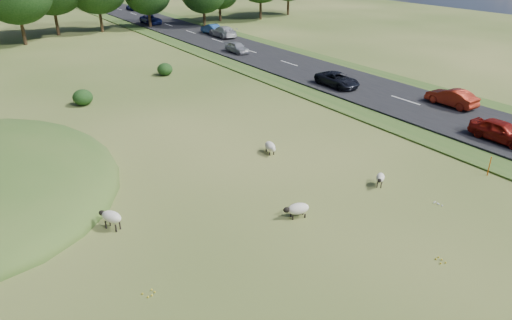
{
  "coord_description": "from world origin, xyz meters",
  "views": [
    {
      "loc": [
        -11.24,
        -15.51,
        12.18
      ],
      "look_at": [
        2.0,
        4.0,
        1.0
      ],
      "focal_mm": 32.0,
      "sensor_mm": 36.0,
      "label": 1
    }
  ],
  "objects_px": {
    "sheep_2": "(297,209)",
    "car_2": "(337,80)",
    "sheep_4": "(111,217)",
    "car_1": "(223,32)",
    "marker_post": "(489,166)",
    "sheep_0": "(380,178)",
    "car_4": "(133,7)",
    "car_7": "(237,47)",
    "sheep_1": "(270,147)",
    "car_0": "(211,29)",
    "car_3": "(452,97)",
    "car_5": "(151,19)",
    "car_6": "(501,131)"
  },
  "relations": [
    {
      "from": "car_4",
      "to": "car_2",
      "type": "bearing_deg",
      "value": 86.53
    },
    {
      "from": "sheep_4",
      "to": "car_1",
      "type": "bearing_deg",
      "value": -65.25
    },
    {
      "from": "car_3",
      "to": "sheep_1",
      "type": "bearing_deg",
      "value": -3.39
    },
    {
      "from": "car_6",
      "to": "car_7",
      "type": "bearing_deg",
      "value": 90.0
    },
    {
      "from": "sheep_1",
      "to": "sheep_4",
      "type": "height_order",
      "value": "sheep_4"
    },
    {
      "from": "sheep_1",
      "to": "car_6",
      "type": "xyz_separation_m",
      "value": [
        13.61,
        -7.38,
        0.47
      ]
    },
    {
      "from": "sheep_2",
      "to": "car_4",
      "type": "bearing_deg",
      "value": -87.3
    },
    {
      "from": "sheep_2",
      "to": "car_2",
      "type": "bearing_deg",
      "value": -120.48
    },
    {
      "from": "car_2",
      "to": "car_3",
      "type": "bearing_deg",
      "value": -67.85
    },
    {
      "from": "sheep_1",
      "to": "car_2",
      "type": "relative_size",
      "value": 0.3
    },
    {
      "from": "sheep_1",
      "to": "car_2",
      "type": "xyz_separation_m",
      "value": [
        13.61,
        8.3,
        0.4
      ]
    },
    {
      "from": "sheep_0",
      "to": "car_0",
      "type": "xyz_separation_m",
      "value": [
        14.93,
        45.92,
        0.43
      ]
    },
    {
      "from": "marker_post",
      "to": "car_1",
      "type": "xyz_separation_m",
      "value": [
        8.74,
        45.32,
        0.41
      ]
    },
    {
      "from": "marker_post",
      "to": "sheep_0",
      "type": "height_order",
      "value": "marker_post"
    },
    {
      "from": "sheep_2",
      "to": "car_7",
      "type": "height_order",
      "value": "car_7"
    },
    {
      "from": "car_0",
      "to": "car_2",
      "type": "relative_size",
      "value": 0.93
    },
    {
      "from": "sheep_2",
      "to": "car_1",
      "type": "distance_m",
      "value": 47.39
    },
    {
      "from": "sheep_1",
      "to": "sheep_2",
      "type": "xyz_separation_m",
      "value": [
        -3.33,
        -6.9,
        0.0
      ]
    },
    {
      "from": "sheep_4",
      "to": "car_4",
      "type": "distance_m",
      "value": 79.11
    },
    {
      "from": "sheep_0",
      "to": "car_0",
      "type": "distance_m",
      "value": 48.29
    },
    {
      "from": "car_0",
      "to": "car_7",
      "type": "height_order",
      "value": "car_0"
    },
    {
      "from": "car_4",
      "to": "car_6",
      "type": "height_order",
      "value": "car_6"
    },
    {
      "from": "sheep_0",
      "to": "car_3",
      "type": "relative_size",
      "value": 0.24
    },
    {
      "from": "car_0",
      "to": "car_3",
      "type": "bearing_deg",
      "value": 90.0
    },
    {
      "from": "sheep_4",
      "to": "car_6",
      "type": "distance_m",
      "value": 25.22
    },
    {
      "from": "car_3",
      "to": "marker_post",
      "type": "bearing_deg",
      "value": 44.44
    },
    {
      "from": "marker_post",
      "to": "car_5",
      "type": "distance_m",
      "value": 62.37
    },
    {
      "from": "car_0",
      "to": "car_1",
      "type": "relative_size",
      "value": 0.81
    },
    {
      "from": "sheep_0",
      "to": "car_5",
      "type": "relative_size",
      "value": 0.2
    },
    {
      "from": "sheep_2",
      "to": "sheep_4",
      "type": "relative_size",
      "value": 1.04
    },
    {
      "from": "sheep_4",
      "to": "marker_post",
      "type": "bearing_deg",
      "value": -137.64
    },
    {
      "from": "marker_post",
      "to": "car_3",
      "type": "relative_size",
      "value": 0.29
    },
    {
      "from": "sheep_2",
      "to": "car_5",
      "type": "height_order",
      "value": "car_5"
    },
    {
      "from": "sheep_4",
      "to": "car_2",
      "type": "relative_size",
      "value": 0.29
    },
    {
      "from": "sheep_4",
      "to": "car_7",
      "type": "height_order",
      "value": "car_7"
    },
    {
      "from": "car_4",
      "to": "car_6",
      "type": "xyz_separation_m",
      "value": [
        -3.8,
        -78.38,
        0.07
      ]
    },
    {
      "from": "car_3",
      "to": "car_6",
      "type": "relative_size",
      "value": 1.02
    },
    {
      "from": "car_0",
      "to": "car_6",
      "type": "xyz_separation_m",
      "value": [
        -3.8,
        -46.34,
        -0.0
      ]
    },
    {
      "from": "car_6",
      "to": "car_4",
      "type": "bearing_deg",
      "value": 87.22
    },
    {
      "from": "car_4",
      "to": "sheep_4",
      "type": "bearing_deg",
      "value": 68.81
    },
    {
      "from": "car_3",
      "to": "car_7",
      "type": "xyz_separation_m",
      "value": [
        -3.8,
        26.82,
        -0.04
      ]
    },
    {
      "from": "sheep_1",
      "to": "sheep_0",
      "type": "bearing_deg",
      "value": 34.01
    },
    {
      "from": "marker_post",
      "to": "sheep_1",
      "type": "xyz_separation_m",
      "value": [
        -8.66,
        9.61,
        -0.12
      ]
    },
    {
      "from": "car_4",
      "to": "car_7",
      "type": "distance_m",
      "value": 45.37
    },
    {
      "from": "sheep_4",
      "to": "car_1",
      "type": "relative_size",
      "value": 0.26
    },
    {
      "from": "marker_post",
      "to": "car_4",
      "type": "xyz_separation_m",
      "value": [
        8.74,
        80.6,
        0.28
      ]
    },
    {
      "from": "marker_post",
      "to": "sheep_0",
      "type": "bearing_deg",
      "value": 156.86
    },
    {
      "from": "car_1",
      "to": "car_4",
      "type": "distance_m",
      "value": 35.28
    },
    {
      "from": "car_0",
      "to": "car_7",
      "type": "xyz_separation_m",
      "value": [
        -3.8,
        -13.17,
        -0.05
      ]
    },
    {
      "from": "car_7",
      "to": "car_0",
      "type": "bearing_deg",
      "value": 73.9
    }
  ]
}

